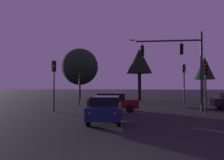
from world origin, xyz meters
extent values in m
plane|color=black|center=(0.00, 24.50, 0.00)|extent=(168.00, 168.00, 0.00)
cylinder|color=#232326|center=(5.95, 13.30, 3.30)|extent=(0.20, 0.20, 6.61)
cylinder|color=#232326|center=(3.25, 13.33, 5.92)|extent=(5.40, 0.20, 0.14)
ellipsoid|color=#F4EACC|center=(0.25, 13.37, 6.07)|extent=(0.56, 0.28, 0.16)
cylinder|color=#232326|center=(4.33, 13.32, 5.78)|extent=(0.05, 0.05, 0.28)
cube|color=black|center=(4.33, 13.32, 5.19)|extent=(0.30, 0.24, 0.90)
sphere|color=#4C0A0A|center=(4.33, 13.46, 5.47)|extent=(0.18, 0.18, 0.18)
sphere|color=#F9A319|center=(4.33, 13.46, 5.19)|extent=(0.18, 0.18, 0.18)
sphere|color=#0C4219|center=(4.33, 13.46, 4.91)|extent=(0.18, 0.18, 0.18)
cylinder|color=#232326|center=(1.09, 13.36, 5.74)|extent=(0.05, 0.05, 0.35)
cube|color=black|center=(1.09, 13.36, 5.11)|extent=(0.30, 0.24, 0.90)
sphere|color=#4C0A0A|center=(1.09, 13.50, 5.39)|extent=(0.18, 0.18, 0.18)
sphere|color=#F9A319|center=(1.09, 13.50, 5.11)|extent=(0.18, 0.18, 0.18)
sphere|color=#0C4219|center=(1.09, 13.50, 4.83)|extent=(0.18, 0.18, 0.18)
cylinder|color=#232326|center=(5.67, 11.30, 1.48)|extent=(0.12, 0.12, 2.96)
cube|color=black|center=(5.67, 11.30, 3.41)|extent=(0.34, 0.30, 0.90)
sphere|color=red|center=(5.64, 11.17, 3.69)|extent=(0.18, 0.18, 0.18)
sphere|color=#56380C|center=(5.64, 11.17, 3.41)|extent=(0.18, 0.18, 0.18)
sphere|color=#0C4219|center=(5.64, 11.17, 3.13)|extent=(0.18, 0.18, 0.18)
cylinder|color=#232326|center=(5.84, 19.73, 1.78)|extent=(0.12, 0.12, 3.57)
cube|color=black|center=(5.84, 19.73, 4.02)|extent=(0.32, 0.26, 0.90)
sphere|color=#4C0A0A|center=(5.83, 19.59, 4.30)|extent=(0.18, 0.18, 0.18)
sphere|color=#56380C|center=(5.83, 19.59, 4.02)|extent=(0.18, 0.18, 0.18)
sphere|color=#1EE04C|center=(5.83, 19.59, 3.74)|extent=(0.18, 0.18, 0.18)
cylinder|color=#232326|center=(-5.44, 17.30, 1.50)|extent=(0.12, 0.12, 2.99)
cube|color=black|center=(-5.44, 17.30, 3.44)|extent=(0.30, 0.25, 0.90)
sphere|color=#4C0A0A|center=(-5.44, 17.16, 3.72)|extent=(0.18, 0.18, 0.18)
sphere|color=#56380C|center=(-5.44, 17.16, 3.44)|extent=(0.18, 0.18, 0.18)
sphere|color=#1EE04C|center=(-5.44, 17.16, 3.16)|extent=(0.18, 0.18, 0.18)
cylinder|color=#232326|center=(-6.25, 12.06, 1.65)|extent=(0.12, 0.12, 3.30)
cube|color=black|center=(-6.25, 12.06, 3.75)|extent=(0.30, 0.24, 0.90)
sphere|color=#4C0A0A|center=(-6.25, 11.92, 4.03)|extent=(0.18, 0.18, 0.18)
sphere|color=#F9A319|center=(-6.25, 11.92, 3.75)|extent=(0.18, 0.18, 0.18)
sphere|color=#0C4219|center=(-6.25, 11.92, 3.47)|extent=(0.18, 0.18, 0.18)
cube|color=#0F1947|center=(-1.21, 7.11, 0.66)|extent=(2.03, 4.13, 0.68)
cube|color=black|center=(-1.20, 6.96, 1.26)|extent=(1.67, 2.26, 0.52)
cylinder|color=black|center=(-2.08, 8.39, 0.32)|extent=(0.23, 0.65, 0.64)
cylinder|color=black|center=(-0.48, 8.48, 0.32)|extent=(0.23, 0.65, 0.64)
cylinder|color=black|center=(-1.94, 5.74, 0.32)|extent=(0.23, 0.65, 0.64)
cylinder|color=black|center=(-0.33, 5.82, 0.32)|extent=(0.23, 0.65, 0.64)
sphere|color=red|center=(-1.73, 5.05, 0.76)|extent=(0.14, 0.14, 0.14)
sphere|color=red|center=(-0.46, 5.12, 0.76)|extent=(0.14, 0.14, 0.14)
cylinder|color=black|center=(8.14, 15.79, 0.32)|extent=(0.65, 0.25, 0.64)
cylinder|color=black|center=(8.02, 14.26, 0.32)|extent=(0.65, 0.25, 0.64)
sphere|color=red|center=(7.37, 15.69, 0.76)|extent=(0.14, 0.14, 0.14)
sphere|color=red|center=(7.27, 14.48, 0.76)|extent=(0.14, 0.14, 0.14)
cube|color=#4C0F0F|center=(-1.33, 12.58, 0.66)|extent=(4.19, 2.07, 0.68)
cube|color=black|center=(-1.48, 12.57, 1.26)|extent=(2.29, 1.72, 0.52)
cylinder|color=black|center=(-0.02, 13.48, 0.32)|extent=(0.65, 0.23, 0.64)
cylinder|color=black|center=(0.07, 11.81, 0.32)|extent=(0.65, 0.23, 0.64)
cylinder|color=black|center=(-2.72, 13.34, 0.32)|extent=(0.65, 0.23, 0.64)
cylinder|color=black|center=(-2.63, 11.67, 0.32)|extent=(0.65, 0.23, 0.64)
sphere|color=red|center=(-3.42, 13.12, 0.76)|extent=(0.14, 0.14, 0.14)
sphere|color=red|center=(-3.35, 11.82, 0.76)|extent=(0.14, 0.14, 0.14)
cylinder|color=black|center=(0.97, 25.74, 1.92)|extent=(0.49, 0.49, 3.84)
cone|color=black|center=(0.97, 25.74, 5.56)|extent=(3.58, 3.58, 3.45)
cylinder|color=black|center=(11.78, 32.76, 1.56)|extent=(0.40, 0.40, 3.12)
cone|color=black|center=(11.78, 32.76, 5.00)|extent=(3.26, 3.26, 3.77)
cylinder|color=black|center=(-8.46, 29.17, 1.54)|extent=(0.29, 0.29, 3.08)
sphere|color=black|center=(-8.46, 29.17, 5.12)|extent=(5.83, 5.83, 5.83)
camera|label=1|loc=(0.62, -5.98, 2.17)|focal=36.10mm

